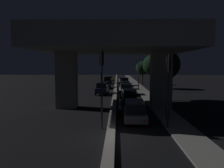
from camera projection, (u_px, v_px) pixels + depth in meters
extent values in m
plane|color=black|center=(110.00, 139.00, 13.59)|extent=(200.00, 200.00, 0.00)
cube|color=gray|center=(116.00, 86.00, 48.45)|extent=(0.59, 126.00, 0.25)
cube|color=gray|center=(141.00, 90.00, 41.36)|extent=(2.07, 126.00, 0.13)
cube|color=gray|center=(67.00, 80.00, 23.68)|extent=(2.09, 1.73, 6.07)
cube|color=gray|center=(161.00, 80.00, 23.42)|extent=(2.09, 1.73, 6.07)
cube|color=gray|center=(114.00, 42.00, 23.22)|extent=(15.70, 13.10, 2.04)
cube|color=#333335|center=(114.00, 28.00, 23.10)|extent=(15.70, 0.40, 0.90)
cylinder|color=black|center=(102.00, 89.00, 15.58)|extent=(0.14, 0.14, 5.75)
cube|color=black|center=(102.00, 59.00, 15.58)|extent=(0.30, 0.28, 0.95)
sphere|color=red|center=(102.00, 54.00, 15.70)|extent=(0.18, 0.18, 0.18)
sphere|color=black|center=(102.00, 59.00, 15.73)|extent=(0.18, 0.18, 0.18)
sphere|color=black|center=(102.00, 63.00, 15.75)|extent=(0.18, 0.18, 0.18)
cylinder|color=black|center=(168.00, 92.00, 15.47)|extent=(0.14, 0.14, 5.37)
cube|color=black|center=(168.00, 64.00, 15.49)|extent=(0.30, 0.28, 0.95)
sphere|color=red|center=(168.00, 60.00, 15.61)|extent=(0.18, 0.18, 0.18)
sphere|color=black|center=(168.00, 64.00, 15.64)|extent=(0.18, 0.18, 0.18)
sphere|color=black|center=(168.00, 68.00, 15.66)|extent=(0.18, 0.18, 0.18)
cylinder|color=#2D2D30|center=(139.00, 69.00, 40.22)|extent=(0.18, 0.18, 7.87)
cylinder|color=#2D2D30|center=(133.00, 49.00, 39.94)|extent=(2.18, 0.10, 0.10)
ellipsoid|color=#F2B759|center=(127.00, 49.00, 39.97)|extent=(0.56, 0.32, 0.24)
cube|color=#515459|center=(135.00, 114.00, 18.08)|extent=(1.86, 4.52, 0.57)
cube|color=black|center=(135.00, 106.00, 18.13)|extent=(1.62, 3.26, 0.76)
cylinder|color=black|center=(124.00, 113.00, 19.61)|extent=(0.21, 0.58, 0.58)
cylinder|color=black|center=(143.00, 114.00, 19.53)|extent=(0.21, 0.58, 0.58)
cylinder|color=black|center=(124.00, 122.00, 16.67)|extent=(0.21, 0.58, 0.58)
cylinder|color=black|center=(147.00, 122.00, 16.58)|extent=(0.21, 0.58, 0.58)
cube|color=red|center=(128.00, 120.00, 15.86)|extent=(0.18, 0.03, 0.11)
cube|color=red|center=(145.00, 120.00, 15.80)|extent=(0.18, 0.03, 0.11)
cube|color=black|center=(129.00, 98.00, 26.60)|extent=(1.79, 4.56, 0.61)
cube|color=black|center=(129.00, 93.00, 26.54)|extent=(1.54, 2.75, 0.79)
cylinder|color=black|center=(122.00, 99.00, 28.11)|extent=(0.22, 0.62, 0.61)
cylinder|color=black|center=(134.00, 99.00, 28.11)|extent=(0.22, 0.62, 0.61)
cylinder|color=black|center=(123.00, 103.00, 25.14)|extent=(0.22, 0.62, 0.61)
cylinder|color=black|center=(137.00, 103.00, 25.14)|extent=(0.22, 0.62, 0.61)
cube|color=red|center=(125.00, 101.00, 24.34)|extent=(0.18, 0.03, 0.11)
cube|color=red|center=(136.00, 101.00, 24.34)|extent=(0.18, 0.03, 0.11)
cube|color=silver|center=(126.00, 91.00, 34.57)|extent=(1.98, 4.24, 0.71)
cube|color=black|center=(126.00, 86.00, 34.51)|extent=(1.71, 2.55, 0.77)
cylinder|color=black|center=(120.00, 92.00, 35.98)|extent=(0.21, 0.59, 0.59)
cylinder|color=black|center=(131.00, 92.00, 35.98)|extent=(0.21, 0.59, 0.59)
cylinder|color=black|center=(120.00, 94.00, 33.23)|extent=(0.21, 0.59, 0.59)
cylinder|color=black|center=(132.00, 94.00, 33.22)|extent=(0.21, 0.59, 0.59)
cube|color=red|center=(122.00, 92.00, 32.47)|extent=(0.18, 0.03, 0.11)
cube|color=red|center=(131.00, 92.00, 32.47)|extent=(0.18, 0.03, 0.11)
cube|color=gold|center=(125.00, 86.00, 42.62)|extent=(1.89, 4.77, 0.61)
cube|color=black|center=(125.00, 83.00, 42.57)|extent=(1.61, 2.88, 0.66)
cylinder|color=black|center=(121.00, 87.00, 44.18)|extent=(0.23, 0.61, 0.60)
cylinder|color=black|center=(129.00, 87.00, 44.21)|extent=(0.23, 0.61, 0.60)
cylinder|color=black|center=(122.00, 89.00, 41.08)|extent=(0.23, 0.61, 0.60)
cylinder|color=black|center=(130.00, 89.00, 41.11)|extent=(0.23, 0.61, 0.60)
cube|color=red|center=(123.00, 87.00, 40.25)|extent=(0.18, 0.04, 0.11)
cube|color=red|center=(130.00, 87.00, 40.28)|extent=(0.18, 0.04, 0.11)
cube|color=black|center=(125.00, 83.00, 49.95)|extent=(2.00, 4.16, 0.77)
cube|color=black|center=(125.00, 80.00, 49.99)|extent=(1.73, 3.01, 0.80)
cylinder|color=black|center=(121.00, 84.00, 51.39)|extent=(0.23, 0.60, 0.60)
cylinder|color=black|center=(129.00, 84.00, 51.26)|extent=(0.23, 0.60, 0.60)
cylinder|color=black|center=(121.00, 85.00, 48.71)|extent=(0.23, 0.60, 0.60)
cylinder|color=black|center=(129.00, 85.00, 48.58)|extent=(0.23, 0.60, 0.60)
cube|color=red|center=(122.00, 84.00, 47.96)|extent=(0.18, 0.04, 0.11)
cube|color=red|center=(128.00, 84.00, 47.87)|extent=(0.18, 0.04, 0.11)
cube|color=silver|center=(123.00, 81.00, 57.34)|extent=(1.91, 4.62, 0.73)
cube|color=black|center=(123.00, 79.00, 57.06)|extent=(1.63, 2.24, 0.51)
cylinder|color=black|center=(119.00, 82.00, 58.86)|extent=(0.22, 0.61, 0.60)
cylinder|color=black|center=(125.00, 82.00, 58.88)|extent=(0.22, 0.61, 0.60)
cylinder|color=black|center=(119.00, 83.00, 55.86)|extent=(0.22, 0.61, 0.60)
cylinder|color=black|center=(126.00, 83.00, 55.87)|extent=(0.22, 0.61, 0.60)
cube|color=red|center=(121.00, 81.00, 55.05)|extent=(0.18, 0.04, 0.11)
cube|color=red|center=(125.00, 81.00, 55.06)|extent=(0.18, 0.04, 0.11)
cube|color=#141938|center=(102.00, 90.00, 34.99)|extent=(1.94, 4.25, 0.77)
cube|color=black|center=(102.00, 85.00, 34.93)|extent=(1.66, 2.57, 0.77)
cylinder|color=black|center=(107.00, 93.00, 33.60)|extent=(0.23, 0.68, 0.68)
cylinder|color=black|center=(96.00, 93.00, 33.71)|extent=(0.23, 0.68, 0.68)
cylinder|color=black|center=(108.00, 91.00, 36.34)|extent=(0.23, 0.68, 0.68)
cylinder|color=black|center=(98.00, 91.00, 36.46)|extent=(0.23, 0.68, 0.68)
cube|color=white|center=(107.00, 89.00, 37.05)|extent=(0.18, 0.04, 0.11)
cube|color=white|center=(100.00, 89.00, 37.14)|extent=(0.18, 0.04, 0.11)
cube|color=#141938|center=(106.00, 85.00, 44.62)|extent=(1.77, 4.25, 0.55)
cube|color=black|center=(107.00, 83.00, 44.68)|extent=(1.51, 1.72, 0.49)
cylinder|color=black|center=(110.00, 87.00, 43.26)|extent=(0.22, 0.66, 0.66)
cylinder|color=black|center=(102.00, 87.00, 43.26)|extent=(0.22, 0.66, 0.66)
cylinder|color=black|center=(111.00, 86.00, 46.02)|extent=(0.22, 0.66, 0.66)
cylinder|color=black|center=(103.00, 86.00, 46.03)|extent=(0.22, 0.66, 0.66)
cube|color=white|center=(109.00, 85.00, 46.73)|extent=(0.18, 0.03, 0.11)
cube|color=white|center=(104.00, 85.00, 46.73)|extent=(0.18, 0.03, 0.11)
cube|color=black|center=(108.00, 81.00, 56.67)|extent=(1.95, 4.70, 0.61)
cube|color=black|center=(108.00, 78.00, 56.50)|extent=(1.71, 3.39, 0.88)
cylinder|color=black|center=(111.00, 83.00, 55.15)|extent=(0.21, 0.70, 0.70)
cylinder|color=black|center=(104.00, 83.00, 55.17)|extent=(0.21, 0.70, 0.70)
cylinder|color=black|center=(111.00, 82.00, 58.23)|extent=(0.21, 0.70, 0.70)
cylinder|color=black|center=(104.00, 82.00, 58.25)|extent=(0.21, 0.70, 0.70)
cube|color=white|center=(110.00, 81.00, 59.01)|extent=(0.18, 0.03, 0.11)
cube|color=white|center=(105.00, 81.00, 59.03)|extent=(0.18, 0.03, 0.11)
cube|color=gold|center=(110.00, 79.00, 67.22)|extent=(1.85, 4.37, 0.58)
cube|color=black|center=(110.00, 77.00, 67.29)|extent=(1.56, 1.77, 0.53)
cylinder|color=black|center=(113.00, 80.00, 65.83)|extent=(0.22, 0.59, 0.59)
cylinder|color=black|center=(107.00, 80.00, 65.82)|extent=(0.22, 0.59, 0.59)
cylinder|color=black|center=(113.00, 80.00, 68.67)|extent=(0.22, 0.59, 0.59)
cylinder|color=black|center=(107.00, 80.00, 68.66)|extent=(0.22, 0.59, 0.59)
cube|color=white|center=(112.00, 79.00, 69.40)|extent=(0.18, 0.04, 0.11)
cube|color=white|center=(108.00, 79.00, 69.39)|extent=(0.18, 0.04, 0.11)
cylinder|color=black|center=(121.00, 109.00, 21.65)|extent=(0.12, 0.62, 0.62)
cylinder|color=black|center=(120.00, 112.00, 20.29)|extent=(0.14, 0.62, 0.62)
cube|color=silver|center=(120.00, 108.00, 20.95)|extent=(0.31, 1.05, 0.32)
cylinder|color=navy|center=(120.00, 104.00, 20.92)|extent=(0.34, 0.34, 0.48)
sphere|color=silver|center=(120.00, 100.00, 20.89)|extent=(0.24, 0.24, 0.24)
cube|color=red|center=(120.00, 109.00, 20.22)|extent=(0.08, 0.04, 0.08)
cylinder|color=black|center=(119.00, 99.00, 28.04)|extent=(0.13, 0.61, 0.60)
cylinder|color=black|center=(120.00, 101.00, 26.86)|extent=(0.15, 0.61, 0.60)
cube|color=black|center=(120.00, 98.00, 27.43)|extent=(0.31, 0.91, 0.32)
cylinder|color=#26593F|center=(120.00, 95.00, 27.40)|extent=(0.34, 0.34, 0.59)
sphere|color=black|center=(120.00, 91.00, 27.36)|extent=(0.24, 0.24, 0.24)
cube|color=red|center=(120.00, 99.00, 26.80)|extent=(0.08, 0.04, 0.08)
cylinder|color=black|center=(168.00, 114.00, 18.09)|extent=(0.31, 0.31, 0.82)
cylinder|color=navy|center=(168.00, 105.00, 18.03)|extent=(0.36, 0.36, 0.68)
sphere|color=tan|center=(168.00, 100.00, 17.99)|extent=(0.22, 0.22, 0.22)
cylinder|color=#38281C|center=(165.00, 88.00, 29.16)|extent=(0.35, 0.35, 3.25)
sphere|color=black|center=(165.00, 65.00, 28.90)|extent=(3.95, 3.95, 3.95)
cylinder|color=#2D2116|center=(153.00, 80.00, 44.46)|extent=(0.28, 0.28, 3.22)
sphere|color=black|center=(153.00, 65.00, 44.21)|extent=(4.17, 4.17, 4.17)
cylinder|color=#38281C|center=(142.00, 79.00, 54.78)|extent=(0.35, 0.35, 2.83)
sphere|color=black|center=(143.00, 68.00, 54.56)|extent=(3.35, 3.35, 3.35)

